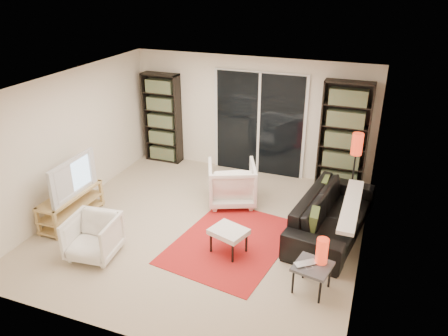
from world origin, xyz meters
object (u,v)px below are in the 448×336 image
Objects in this scene: bookshelf_left at (162,118)px; armchair_front at (93,237)px; armchair_back at (232,183)px; side_table at (312,268)px; ottoman at (229,233)px; tv_stand at (72,206)px; floor_lamp at (356,152)px; bookshelf_right at (344,137)px; sofa at (332,214)px.

armchair_front is (0.73, -3.62, -0.65)m from bookshelf_left.
side_table is (1.81, -1.92, -0.04)m from armchair_back.
ottoman is at bearing 162.23° from side_table.
tv_stand is at bearing -179.11° from ottoman.
floor_lamp is (4.14, -0.76, 0.10)m from bookshelf_left.
bookshelf_right is 4.83m from armchair_front.
bookshelf_right is 1.65× the size of tv_stand.
bookshelf_right reaches higher than sofa.
floor_lamp is at bearing -69.03° from bookshelf_right.
bookshelf_left is 2.56m from armchair_back.
armchair_back is at bearing -163.99° from floor_lamp.
armchair_back is at bearing 33.30° from tv_stand.
bookshelf_left is 3.13× the size of ottoman.
armchair_back is (-1.86, 0.39, 0.06)m from sofa.
armchair_back is at bearing 108.06° from ottoman.
armchair_front is at bearing 35.95° from armchair_back.
side_table is (3.17, 0.36, 0.03)m from armchair_front.
side_table is 0.38× the size of floor_lamp.
bookshelf_left is 5.12m from side_table.
armchair_front is at bearing -157.10° from ottoman.
armchair_back is 1.57m from ottoman.
armchair_back is at bearing -142.54° from bookshelf_right.
bookshelf_right reaches higher than armchair_back.
tv_stand is 4.94m from floor_lamp.
bookshelf_left is 4.36m from sofa.
armchair_back is (2.34, 1.54, 0.13)m from tv_stand.
armchair_back is 1.21× the size of armchair_front.
floor_lamp is (3.41, 2.86, 0.75)m from armchair_front.
tv_stand is 0.91× the size of floor_lamp.
tv_stand is at bearing 136.55° from armchair_front.
side_table is at bearing -173.55° from sofa.
bookshelf_right reaches higher than ottoman.
bookshelf_left is 2.98m from tv_stand.
side_table is (1.32, -0.42, 0.01)m from ottoman.
bookshelf_right is 3.19m from ottoman.
tv_stand is at bearing 174.76° from side_table.
tv_stand is 4.17m from side_table.
sofa is at bearing 145.00° from armchair_back.
bookshelf_left is 1.38× the size of floor_lamp.
bookshelf_left reaches higher than armchair_back.
bookshelf_right is at bearing -165.71° from armchair_back.
bookshelf_left is 1.53× the size of tv_stand.
armchair_back is 1.58× the size of side_table.
side_table is at bearing -17.77° from ottoman.
bookshelf_left is at bearing -55.95° from armchair_back.
sofa is (4.20, 1.15, 0.07)m from tv_stand.
armchair_front is at bearing -140.00° from floor_lamp.
side_table is (-0.05, -1.53, 0.02)m from sofa.
armchair_back is 2.24m from floor_lamp.
armchair_front is (-1.36, -2.27, -0.07)m from armchair_back.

